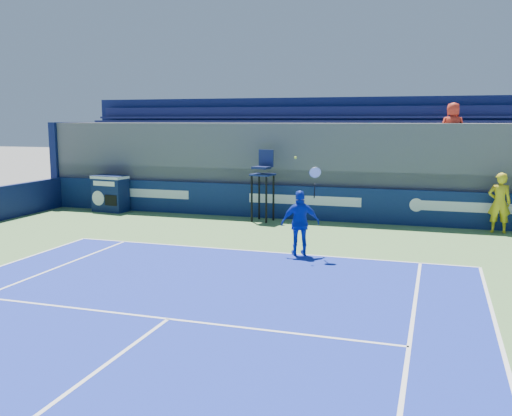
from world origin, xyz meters
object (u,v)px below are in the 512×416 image
(ball_person, at_px, (499,203))
(umpire_chair, at_px, (263,178))
(tennis_player, at_px, (300,223))
(match_clock, at_px, (110,192))

(ball_person, bearing_deg, umpire_chair, -1.23)
(ball_person, xyz_separation_m, umpire_chair, (-7.60, -0.22, 0.57))
(umpire_chair, bearing_deg, tennis_player, -62.24)
(match_clock, xyz_separation_m, tennis_player, (8.61, -4.80, 0.12))
(ball_person, height_order, umpire_chair, umpire_chair)
(umpire_chair, distance_m, tennis_player, 5.20)
(ball_person, relative_size, match_clock, 1.34)
(match_clock, bearing_deg, umpire_chair, -2.17)
(ball_person, relative_size, tennis_player, 0.73)
(umpire_chair, height_order, tennis_player, tennis_player)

